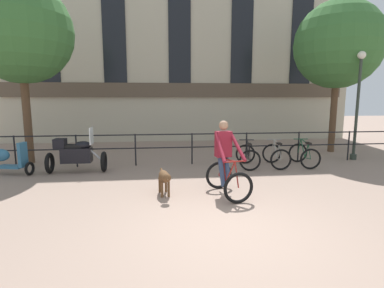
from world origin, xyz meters
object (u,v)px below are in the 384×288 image
Objects in this scene: parked_bicycle_mid_left at (276,156)px; parked_scooter at (8,159)px; parked_motorcycle at (76,154)px; street_lamp at (358,100)px; dog at (164,178)px; parked_bicycle_near_lamp at (248,156)px; cyclist_with_bike at (226,162)px; parked_bicycle_mid_right at (304,155)px.

parked_scooter is (-8.13, -0.17, 0.10)m from parked_bicycle_mid_left.
parked_motorcycle is 0.44× the size of street_lamp.
parked_bicycle_mid_left is 3.76m from street_lamp.
street_lamp is at bearing 17.39° from dog.
street_lamp is (3.22, 0.74, 1.80)m from parked_bicycle_mid_left.
parked_motorcycle is at bearing 9.97° from parked_bicycle_near_lamp.
parked_bicycle_near_lamp is at bearing 52.59° from cyclist_with_bike.
cyclist_with_bike is 2.92m from parked_bicycle_near_lamp.
street_lamp reaches higher than parked_scooter.
cyclist_with_bike is 1.46× the size of parked_bicycle_mid_right.
street_lamp is at bearing -72.37° from parked_scooter.
parked_motorcycle reaches higher than parked_bicycle_mid_left.
cyclist_with_bike is 1.27× the size of parked_scooter.
parked_bicycle_near_lamp is 7.18m from parked_scooter.
dog is at bearing -133.96° from parked_motorcycle.
street_lamp is (6.90, 3.29, 1.74)m from dog.
parked_bicycle_near_lamp is at bearing -89.26° from parked_motorcycle.
parked_bicycle_mid_right is at bearing -89.58° from parked_motorcycle.
parked_scooter is at bearing 5.98° from parked_bicycle_mid_right.
parked_bicycle_near_lamp and parked_bicycle_mid_left have the same top height.
street_lamp is (11.35, 0.91, 1.70)m from parked_scooter.
parked_bicycle_mid_left and parked_bicycle_mid_right have the same top height.
street_lamp is at bearing -85.32° from parked_motorcycle.
cyclist_with_bike reaches higher than dog.
parked_bicycle_mid_right is (7.20, 0.11, -0.20)m from parked_motorcycle.
parked_bicycle_mid_right is at bearing -161.84° from street_lamp.
parked_scooter is 11.51m from street_lamp.
dog is 0.84× the size of parked_bicycle_mid_right.
parked_bicycle_mid_right is (1.91, -0.00, 0.00)m from parked_bicycle_near_lamp.
cyclist_with_bike is at bearing -148.78° from street_lamp.
dog is 0.83× the size of parked_bicycle_mid_left.
dog is at bearing 51.80° from parked_bicycle_near_lamp.
parked_motorcycle is 1.26× the size of parked_scooter.
dog is 3.54m from parked_motorcycle.
cyclist_with_bike is 1.46m from dog.
cyclist_with_bike reaches higher than parked_motorcycle.
parked_bicycle_mid_left is at bearing -89.44° from parked_motorcycle.
cyclist_with_bike is at bearing 43.64° from parked_bicycle_mid_right.
parked_bicycle_near_lamp is 0.95m from parked_bicycle_mid_left.
parked_motorcycle reaches higher than parked_bicycle_mid_right.
parked_bicycle_mid_left is at bearing -167.00° from street_lamp.
parked_motorcycle reaches higher than parked_scooter.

